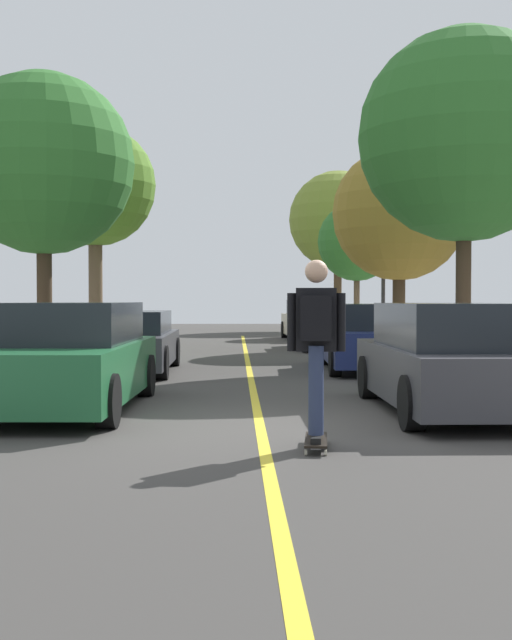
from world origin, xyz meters
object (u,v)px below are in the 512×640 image
parked_car_right_near (368,338)px  skateboard (316,440)px  streetlamp (383,233)px  street_tree_left_nearest (44,164)px  street_tree_right_farthest (338,220)px  parked_car_right_farthest (311,320)px  street_tree_right_nearest (464,136)px  parked_car_right_far (330,327)px  street_tree_left_near (95,187)px  street_tree_right_far (357,242)px  parked_car_right_nearest (448,359)px  fire_hydrant (54,349)px  parked_car_left_nearest (71,358)px  street_tree_right_near (399,214)px  parked_car_left_near (126,342)px  skateboarder (316,337)px

parked_car_right_near → skateboard: size_ratio=5.15×
streetlamp → skateboard: bearing=-102.6°
street_tree_left_nearest → street_tree_right_farthest: size_ratio=0.86×
skateboard → parked_car_right_farthest: bearing=84.8°
street_tree_right_nearest → parked_car_right_far: bearing=107.1°
street_tree_left_nearest → streetlamp: street_tree_left_nearest is taller
parked_car_right_far → street_tree_left_near: size_ratio=0.62×
parked_car_right_farthest → street_tree_right_far: size_ratio=0.85×
parked_car_right_near → street_tree_right_nearest: (2.09, 0.24, 4.31)m
parked_car_right_nearest → fire_hydrant: bearing=137.0°
street_tree_right_far → skateboard: bearing=-99.5°
parked_car_right_far → street_tree_left_nearest: street_tree_left_nearest is taller
streetlamp → parked_car_right_farthest: bearing=109.2°
parked_car_right_far → skateboard: (-2.00, -16.06, -0.57)m
street_tree_left_nearest → street_tree_right_far: bearing=57.0°
parked_car_left_nearest → street_tree_right_near: bearing=61.5°
parked_car_right_nearest → street_tree_right_nearest: street_tree_right_nearest is taller
street_tree_right_far → skateboard: 25.19m
parked_car_left_nearest → parked_car_left_near: 5.58m
street_tree_right_nearest → skateboard: (-4.09, -9.25, -4.90)m
parked_car_left_near → street_tree_right_far: 17.81m
street_tree_left_nearest → street_tree_left_near: 6.71m
parked_car_right_farthest → street_tree_right_farthest: street_tree_right_farthest is taller
parked_car_left_near → fire_hydrant: 1.51m
parked_car_right_nearest → street_tree_right_farthest: street_tree_right_farthest is taller
street_tree_left_near → street_tree_right_nearest: 12.10m
parked_car_right_far → streetlamp: streetlamp is taller
parked_car_right_far → street_tree_right_far: street_tree_right_far is taller
street_tree_right_far → streetlamp: 7.74m
parked_car_right_far → street_tree_right_far: 9.32m
parked_car_right_far → street_tree_right_far: bearing=76.2°
parked_car_left_near → street_tree_left_near: street_tree_left_near is taller
parked_car_right_nearest → street_tree_left_nearest: bearing=132.3°
street_tree_right_far → fire_hydrant: (-8.63, -15.93, -3.33)m
parked_car_right_farthest → street_tree_right_nearest: bearing=-80.6°
parked_car_left_near → street_tree_right_nearest: bearing=5.5°
parked_car_left_nearest → street_tree_left_near: street_tree_left_near is taller
parked_car_left_near → parked_car_right_farthest: 14.22m
parked_car_left_near → street_tree_left_nearest: (-2.09, 1.83, 3.91)m
parked_car_right_farthest → skateboard: bearing=-95.2°
street_tree_left_nearest → parked_car_right_far: bearing=38.5°
parked_car_right_near → street_tree_left_nearest: street_tree_left_nearest is taller
street_tree_right_farthest → streetlamp: 13.95m
street_tree_right_far → street_tree_right_farthest: street_tree_right_farthest is taller
street_tree_left_nearest → fire_hydrant: 4.45m
street_tree_right_far → fire_hydrant: 18.42m
skateboard → street_tree_left_nearest: bearing=116.3°
street_tree_left_near → street_tree_right_farthest: size_ratio=0.90×
street_tree_right_near → skateboarder: size_ratio=3.32×
street_tree_right_nearest → street_tree_right_near: 6.93m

